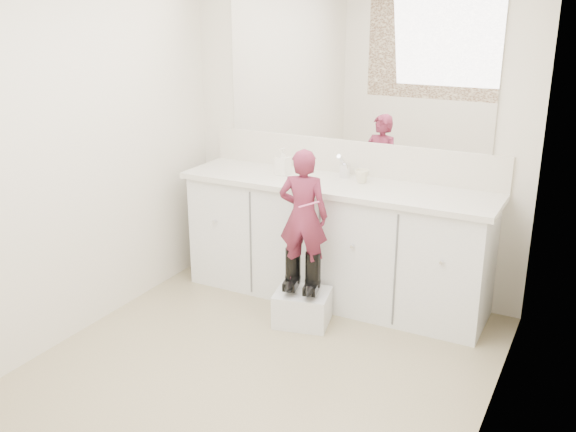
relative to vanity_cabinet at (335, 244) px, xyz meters
The scene contains 17 objects.
floor 1.30m from the vanity_cabinet, 90.00° to the right, with size 3.00×3.00×0.00m, color #867A57.
wall_back 0.82m from the vanity_cabinet, 90.00° to the left, with size 2.60×2.60×0.00m, color beige.
wall_front 2.83m from the vanity_cabinet, 90.00° to the right, with size 2.60×2.60×0.00m, color beige.
wall_left 1.95m from the vanity_cabinet, 136.70° to the right, with size 3.00×3.00×0.00m, color beige.
wall_right 1.95m from the vanity_cabinet, 43.30° to the right, with size 3.00×3.00×0.00m, color beige.
vanity_cabinet is the anchor object (origin of this frame).
countertop 0.45m from the vanity_cabinet, 90.00° to the right, with size 2.28×0.58×0.04m, color beige.
backsplash 0.64m from the vanity_cabinet, 90.00° to the left, with size 2.28×0.03×0.25m, color beige.
mirror 1.24m from the vanity_cabinet, 90.00° to the left, with size 2.00×0.02×1.00m, color white.
faucet 0.54m from the vanity_cabinet, 90.00° to the left, with size 0.08×0.08×0.10m, color silver.
cup 0.54m from the vanity_cabinet, 23.89° to the left, with size 0.10×0.10×0.09m, color beige.
soap_bottle 0.71m from the vanity_cabinet, behind, with size 0.09×0.09×0.20m, color white.
step_stool 0.57m from the vanity_cabinet, 93.25° to the right, with size 0.36×0.30×0.23m, color silver.
boot_left 0.49m from the vanity_cabinet, 102.14° to the right, with size 0.11×0.20×0.30m, color black, non-canonical shape.
boot_right 0.48m from the vanity_cabinet, 84.25° to the right, with size 0.11×0.20×0.30m, color black, non-canonical shape.
toddler 0.59m from the vanity_cabinet, 93.27° to the right, with size 0.32×0.21×0.89m, color #AB345E.
toothbrush 0.71m from the vanity_cabinet, 85.45° to the right, with size 0.01×0.01×0.14m, color #ED5C96.
Camera 1 is at (1.71, -2.80, 2.10)m, focal length 40.00 mm.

